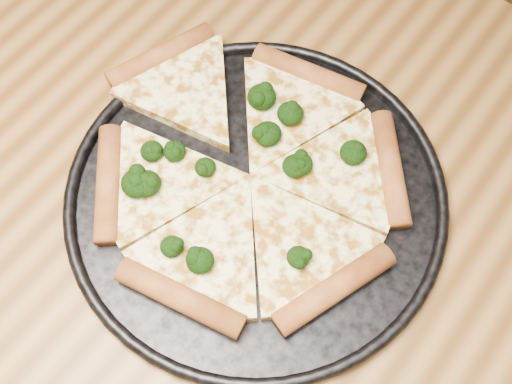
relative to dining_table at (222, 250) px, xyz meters
The scene contains 5 objects.
ground 0.66m from the dining_table, ahead, with size 4.00×4.00×0.00m, color brown.
dining_table is the anchor object (origin of this frame).
pizza_pan 0.11m from the dining_table, 65.87° to the left, with size 0.40×0.40×0.02m.
pizza 0.12m from the dining_table, 94.36° to the left, with size 0.39×0.34×0.03m.
broccoli_florets 0.13m from the dining_table, 108.31° to the left, with size 0.22×0.22×0.02m.
Camera 1 is at (0.21, -0.20, 1.38)m, focal length 46.14 mm.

